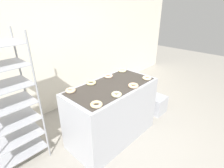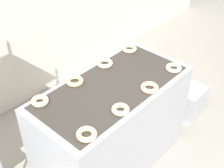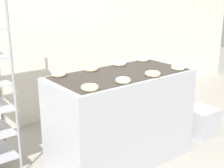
{
  "view_description": "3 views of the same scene",
  "coord_description": "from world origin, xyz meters",
  "px_view_note": "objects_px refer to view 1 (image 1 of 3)",
  "views": [
    {
      "loc": [
        -1.75,
        -1.03,
        2.11
      ],
      "look_at": [
        0.0,
        0.62,
        1.0
      ],
      "focal_mm": 28.0,
      "sensor_mm": 36.0,
      "label": 1
    },
    {
      "loc": [
        -1.58,
        -0.82,
        2.61
      ],
      "look_at": [
        0.0,
        0.62,
        1.0
      ],
      "focal_mm": 50.0,
      "sensor_mm": 36.0,
      "label": 2
    },
    {
      "loc": [
        -1.94,
        -1.73,
        1.78
      ],
      "look_at": [
        0.0,
        0.77,
        0.82
      ],
      "focal_mm": 50.0,
      "sensor_mm": 36.0,
      "label": 3
    }
  ],
  "objects_px": {
    "donut_far_midright": "(108,76)",
    "baking_rack_cart": "(6,105)",
    "donut_near_midright": "(133,86)",
    "donut_far_midleft": "(91,83)",
    "donut_near_right": "(147,78)",
    "donut_near_midleft": "(116,94)",
    "glaze_bin": "(156,104)",
    "donut_far_left": "(71,90)",
    "fryer_machine": "(112,112)",
    "donut_far_right": "(122,70)",
    "donut_near_left": "(96,104)"
  },
  "relations": [
    {
      "from": "donut_near_left",
      "to": "donut_near_midleft",
      "type": "relative_size",
      "value": 1.07
    },
    {
      "from": "donut_near_midright",
      "to": "donut_far_right",
      "type": "bearing_deg",
      "value": 54.63
    },
    {
      "from": "donut_far_midleft",
      "to": "donut_far_midright",
      "type": "distance_m",
      "value": 0.38
    },
    {
      "from": "donut_near_midright",
      "to": "donut_far_left",
      "type": "distance_m",
      "value": 0.91
    },
    {
      "from": "fryer_machine",
      "to": "baking_rack_cart",
      "type": "height_order",
      "value": "baking_rack_cart"
    },
    {
      "from": "donut_near_midleft",
      "to": "donut_far_midright",
      "type": "height_order",
      "value": "donut_near_midleft"
    },
    {
      "from": "fryer_machine",
      "to": "glaze_bin",
      "type": "height_order",
      "value": "fryer_machine"
    },
    {
      "from": "donut_near_midright",
      "to": "donut_far_midleft",
      "type": "relative_size",
      "value": 1.0
    },
    {
      "from": "donut_near_midleft",
      "to": "donut_far_midright",
      "type": "xyz_separation_m",
      "value": [
        0.4,
        0.54,
        -0.0
      ]
    },
    {
      "from": "donut_near_left",
      "to": "donut_far_midright",
      "type": "xyz_separation_m",
      "value": [
        0.76,
        0.53,
        -0.0
      ]
    },
    {
      "from": "baking_rack_cart",
      "to": "donut_near_midright",
      "type": "distance_m",
      "value": 1.71
    },
    {
      "from": "glaze_bin",
      "to": "donut_far_left",
      "type": "height_order",
      "value": "donut_far_left"
    },
    {
      "from": "glaze_bin",
      "to": "fryer_machine",
      "type": "bearing_deg",
      "value": 172.26
    },
    {
      "from": "donut_near_left",
      "to": "donut_near_right",
      "type": "bearing_deg",
      "value": 0.49
    },
    {
      "from": "baking_rack_cart",
      "to": "donut_far_left",
      "type": "bearing_deg",
      "value": -24.48
    },
    {
      "from": "baking_rack_cart",
      "to": "donut_far_midright",
      "type": "xyz_separation_m",
      "value": [
        1.49,
        -0.34,
        0.05
      ]
    },
    {
      "from": "baking_rack_cart",
      "to": "donut_near_left",
      "type": "relative_size",
      "value": 12.16
    },
    {
      "from": "donut_far_right",
      "to": "donut_near_right",
      "type": "bearing_deg",
      "value": -89.34
    },
    {
      "from": "fryer_machine",
      "to": "donut_near_left",
      "type": "distance_m",
      "value": 0.8
    },
    {
      "from": "donut_far_midleft",
      "to": "fryer_machine",
      "type": "bearing_deg",
      "value": -55.85
    },
    {
      "from": "baking_rack_cart",
      "to": "fryer_machine",
      "type": "bearing_deg",
      "value": -25.33
    },
    {
      "from": "fryer_machine",
      "to": "donut_near_midright",
      "type": "xyz_separation_m",
      "value": [
        0.18,
        -0.27,
        0.51
      ]
    },
    {
      "from": "fryer_machine",
      "to": "donut_near_right",
      "type": "height_order",
      "value": "donut_near_right"
    },
    {
      "from": "baking_rack_cart",
      "to": "donut_far_midright",
      "type": "distance_m",
      "value": 1.53
    },
    {
      "from": "glaze_bin",
      "to": "donut_far_right",
      "type": "relative_size",
      "value": 2.41
    },
    {
      "from": "donut_far_left",
      "to": "donut_near_left",
      "type": "bearing_deg",
      "value": -90.27
    },
    {
      "from": "donut_near_midleft",
      "to": "donut_far_right",
      "type": "distance_m",
      "value": 0.93
    },
    {
      "from": "donut_far_midleft",
      "to": "donut_near_midleft",
      "type": "bearing_deg",
      "value": -91.58
    },
    {
      "from": "donut_far_midright",
      "to": "donut_far_right",
      "type": "bearing_deg",
      "value": 0.22
    },
    {
      "from": "baking_rack_cart",
      "to": "donut_near_midleft",
      "type": "distance_m",
      "value": 1.41
    },
    {
      "from": "donut_near_midleft",
      "to": "donut_near_right",
      "type": "distance_m",
      "value": 0.77
    },
    {
      "from": "donut_far_midright",
      "to": "baking_rack_cart",
      "type": "bearing_deg",
      "value": 167.11
    },
    {
      "from": "donut_near_left",
      "to": "donut_near_right",
      "type": "height_order",
      "value": "donut_near_left"
    },
    {
      "from": "donut_near_midleft",
      "to": "donut_far_midleft",
      "type": "relative_size",
      "value": 0.93
    },
    {
      "from": "donut_near_left",
      "to": "donut_far_left",
      "type": "relative_size",
      "value": 1.06
    },
    {
      "from": "donut_near_midright",
      "to": "glaze_bin",
      "type": "bearing_deg",
      "value": 6.14
    },
    {
      "from": "baking_rack_cart",
      "to": "donut_far_midright",
      "type": "relative_size",
      "value": 12.07
    },
    {
      "from": "donut_near_right",
      "to": "donut_far_midleft",
      "type": "relative_size",
      "value": 0.96
    },
    {
      "from": "fryer_machine",
      "to": "donut_near_right",
      "type": "relative_size",
      "value": 10.04
    },
    {
      "from": "donut_far_right",
      "to": "fryer_machine",
      "type": "bearing_deg",
      "value": -154.11
    },
    {
      "from": "donut_near_right",
      "to": "donut_far_midleft",
      "type": "xyz_separation_m",
      "value": [
        -0.75,
        0.53,
        -0.0
      ]
    },
    {
      "from": "glaze_bin",
      "to": "donut_near_midleft",
      "type": "bearing_deg",
      "value": -175.51
    },
    {
      "from": "donut_near_left",
      "to": "donut_near_midleft",
      "type": "height_order",
      "value": "same"
    },
    {
      "from": "baking_rack_cart",
      "to": "donut_near_right",
      "type": "bearing_deg",
      "value": -24.96
    },
    {
      "from": "donut_near_midleft",
      "to": "donut_near_midright",
      "type": "distance_m",
      "value": 0.38
    },
    {
      "from": "baking_rack_cart",
      "to": "donut_near_left",
      "type": "distance_m",
      "value": 1.14
    },
    {
      "from": "fryer_machine",
      "to": "donut_near_midright",
      "type": "distance_m",
      "value": 0.6
    },
    {
      "from": "donut_far_left",
      "to": "donut_far_right",
      "type": "relative_size",
      "value": 0.95
    },
    {
      "from": "donut_near_midright",
      "to": "donut_far_midleft",
      "type": "distance_m",
      "value": 0.65
    },
    {
      "from": "fryer_machine",
      "to": "donut_far_midleft",
      "type": "xyz_separation_m",
      "value": [
        -0.18,
        0.27,
        0.51
      ]
    }
  ]
}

